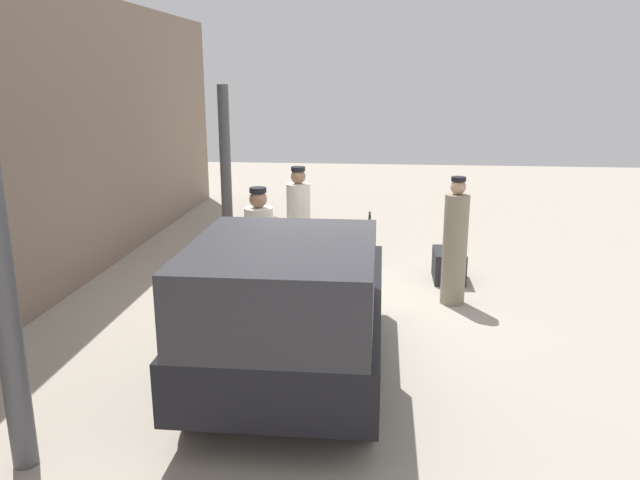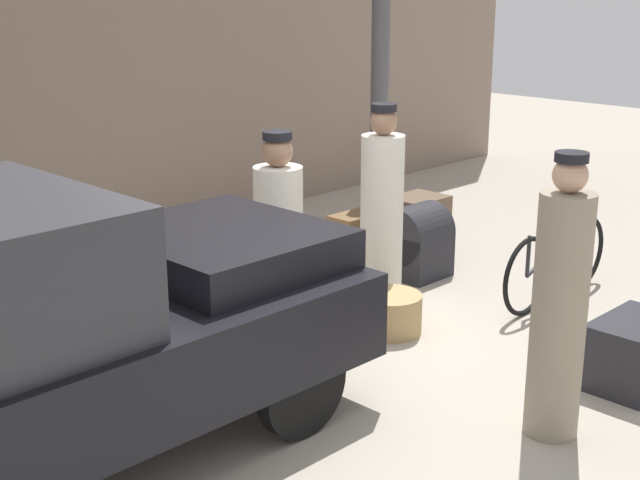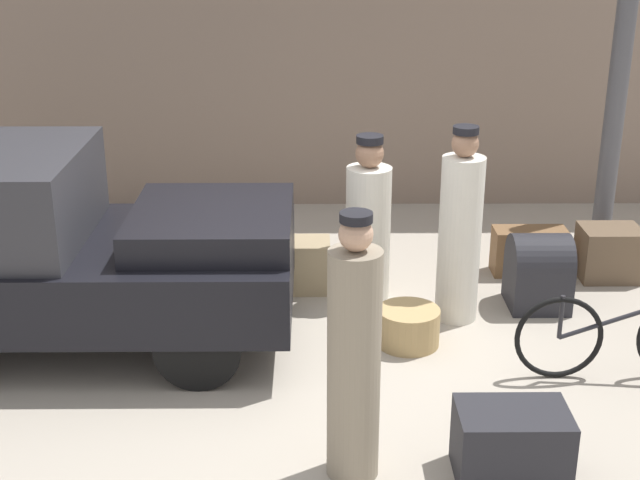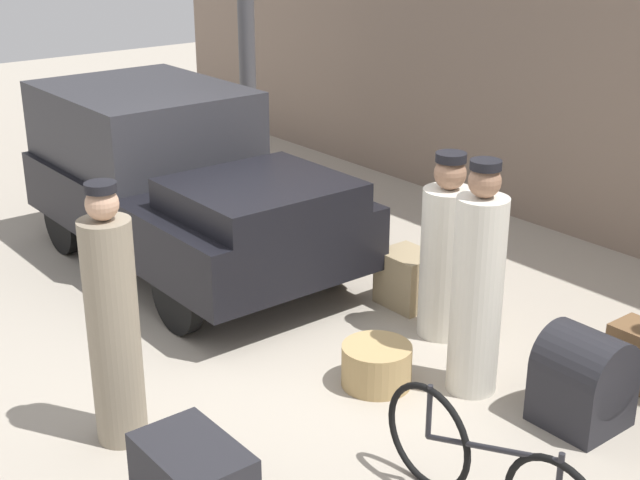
% 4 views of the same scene
% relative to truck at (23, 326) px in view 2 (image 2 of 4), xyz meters
% --- Properties ---
extents(ground_plane, '(30.00, 30.00, 0.00)m').
position_rel_truck_xyz_m(ground_plane, '(2.18, -0.25, -0.92)').
color(ground_plane, '#A89E8E').
extents(station_building_facade, '(16.00, 0.15, 4.50)m').
position_rel_truck_xyz_m(station_building_facade, '(2.18, 3.82, 1.33)').
color(station_building_facade, gray).
rests_on(station_building_facade, ground).
extents(canopy_pillar_right, '(0.21, 0.21, 3.06)m').
position_rel_truck_xyz_m(canopy_pillar_right, '(5.47, 2.06, 0.61)').
color(canopy_pillar_right, '#4C4C51').
rests_on(canopy_pillar_right, ground).
extents(truck, '(3.83, 1.86, 1.71)m').
position_rel_truck_xyz_m(truck, '(0.00, 0.00, 0.00)').
color(truck, black).
rests_on(truck, ground).
extents(bicycle, '(1.69, 0.04, 0.76)m').
position_rel_truck_xyz_m(bicycle, '(4.77, -0.70, -0.55)').
color(bicycle, black).
rests_on(bicycle, ground).
extents(wicker_basket, '(0.54, 0.54, 0.33)m').
position_rel_truck_xyz_m(wicker_basket, '(3.14, -0.11, -0.75)').
color(wicker_basket, tan).
rests_on(wicker_basket, ground).
extents(porter_carrying_trunk, '(0.43, 0.43, 1.61)m').
position_rel_truck_xyz_m(porter_carrying_trunk, '(2.84, 0.92, -0.20)').
color(porter_carrying_trunk, silver).
rests_on(porter_carrying_trunk, ground).
extents(porter_standing_middle, '(0.35, 0.35, 1.85)m').
position_rel_truck_xyz_m(porter_standing_middle, '(2.58, -1.97, -0.06)').
color(porter_standing_middle, gray).
rests_on(porter_standing_middle, ground).
extents(porter_with_bicycle, '(0.38, 0.38, 1.81)m').
position_rel_truck_xyz_m(porter_with_bicycle, '(3.64, 0.42, -0.09)').
color(porter_with_bicycle, silver).
rests_on(porter_with_bicycle, ground).
extents(trunk_large_brown, '(0.60, 0.49, 0.53)m').
position_rel_truck_xyz_m(trunk_large_brown, '(5.33, 1.35, -0.65)').
color(trunk_large_brown, brown).
rests_on(trunk_large_brown, ground).
extents(trunk_umber_medium, '(0.55, 0.56, 0.72)m').
position_rel_truck_xyz_m(trunk_umber_medium, '(4.44, 0.67, -0.57)').
color(trunk_umber_medium, '#232328').
rests_on(trunk_umber_medium, ground).
extents(trunk_wicker_pale, '(0.75, 0.33, 0.48)m').
position_rel_truck_xyz_m(trunk_wicker_pale, '(4.55, 1.48, -0.68)').
color(trunk_wicker_pale, brown).
rests_on(trunk_wicker_pale, ground).
extents(suitcase_black_upright, '(0.50, 0.41, 0.51)m').
position_rel_truck_xyz_m(suitcase_black_upright, '(2.24, 1.09, -0.66)').
color(suitcase_black_upright, '#9E8966').
rests_on(suitcase_black_upright, ground).
extents(suitcase_small_leather, '(0.74, 0.49, 0.49)m').
position_rel_truck_xyz_m(suitcase_small_leather, '(3.63, -2.02, -0.67)').
color(suitcase_small_leather, '#232328').
rests_on(suitcase_small_leather, ground).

